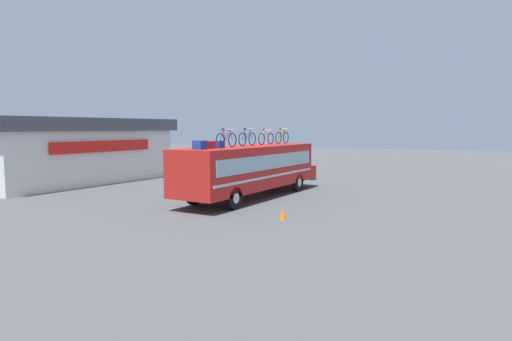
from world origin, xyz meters
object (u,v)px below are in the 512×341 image
at_px(luggage_bag_3, 217,144).
at_px(bus, 251,167).
at_px(luggage_bag_1, 200,145).
at_px(traffic_cone, 283,214).
at_px(rooftop_bicycle_2, 247,138).
at_px(rooftop_bicycle_4, 282,137).
at_px(luggage_bag_2, 208,145).
at_px(rooftop_bicycle_3, 266,138).
at_px(rooftop_bicycle_1, 226,140).

bearing_deg(luggage_bag_3, bus, -2.23).
bearing_deg(luggage_bag_1, traffic_cone, -87.55).
distance_m(luggage_bag_3, rooftop_bicycle_2, 2.75).
distance_m(luggage_bag_3, traffic_cone, 5.18).
xyz_separation_m(luggage_bag_3, rooftop_bicycle_4, (6.73, 0.02, 0.23)).
bearing_deg(luggage_bag_2, traffic_cone, -98.29).
bearing_deg(rooftop_bicycle_3, traffic_cone, -145.15).
height_order(luggage_bag_2, rooftop_bicycle_1, rooftop_bicycle_1).
relative_size(luggage_bag_1, traffic_cone, 1.02).
bearing_deg(traffic_cone, bus, 44.10).
height_order(luggage_bag_1, rooftop_bicycle_4, rooftop_bicycle_4).
bearing_deg(traffic_cone, luggage_bag_1, 92.45).
relative_size(bus, rooftop_bicycle_2, 6.78).
xyz_separation_m(luggage_bag_3, rooftop_bicycle_1, (0.65, -0.08, 0.22)).
height_order(luggage_bag_1, rooftop_bicycle_1, rooftop_bicycle_1).
xyz_separation_m(luggage_bag_2, rooftop_bicycle_4, (7.46, 0.01, 0.22)).
height_order(luggage_bag_3, rooftop_bicycle_2, rooftop_bicycle_2).
distance_m(bus, rooftop_bicycle_1, 2.72).
relative_size(luggage_bag_3, rooftop_bicycle_3, 0.32).
xyz_separation_m(bus, rooftop_bicycle_1, (-2.24, 0.04, 1.53)).
height_order(luggage_bag_1, rooftop_bicycle_3, rooftop_bicycle_3).
bearing_deg(rooftop_bicycle_4, rooftop_bicycle_3, -179.12).
height_order(luggage_bag_2, luggage_bag_3, luggage_bag_2).
bearing_deg(rooftop_bicycle_1, luggage_bag_2, 176.55).
relative_size(rooftop_bicycle_1, rooftop_bicycle_2, 1.02).
distance_m(rooftop_bicycle_3, rooftop_bicycle_4, 2.04).
distance_m(luggage_bag_2, rooftop_bicycle_3, 5.43).
distance_m(bus, luggage_bag_1, 4.61).
bearing_deg(traffic_cone, rooftop_bicycle_1, 64.29).
bearing_deg(traffic_cone, rooftop_bicycle_4, 27.69).
relative_size(luggage_bag_2, traffic_cone, 1.41).
xyz_separation_m(luggage_bag_1, rooftop_bicycle_3, (6.22, 0.12, 0.18)).
relative_size(rooftop_bicycle_1, rooftop_bicycle_4, 1.04).
distance_m(luggage_bag_3, rooftop_bicycle_3, 4.70).
relative_size(bus, rooftop_bicycle_4, 6.86).
relative_size(bus, luggage_bag_1, 23.55).
xyz_separation_m(luggage_bag_2, rooftop_bicycle_3, (5.43, -0.02, 0.20)).
relative_size(luggage_bag_2, luggage_bag_3, 1.23).
bearing_deg(rooftop_bicycle_4, luggage_bag_2, -179.90).
distance_m(luggage_bag_1, traffic_cone, 4.92).
bearing_deg(luggage_bag_2, rooftop_bicycle_3, -0.19).
distance_m(rooftop_bicycle_2, traffic_cone, 6.58).
bearing_deg(luggage_bag_1, bus, 0.21).
relative_size(luggage_bag_3, rooftop_bicycle_2, 0.32).
xyz_separation_m(luggage_bag_2, rooftop_bicycle_1, (1.38, -0.08, 0.22)).
distance_m(rooftop_bicycle_1, traffic_cone, 5.45).
height_order(luggage_bag_2, rooftop_bicycle_4, rooftop_bicycle_4).
distance_m(rooftop_bicycle_1, rooftop_bicycle_2, 2.10).
relative_size(luggage_bag_3, rooftop_bicycle_4, 0.33).
bearing_deg(luggage_bag_3, luggage_bag_2, 179.36).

